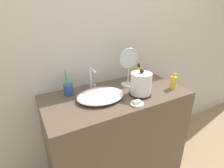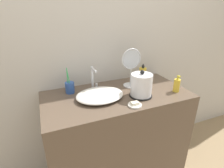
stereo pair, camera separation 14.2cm
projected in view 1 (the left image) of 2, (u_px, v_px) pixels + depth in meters
The scene contains 10 objects.
wall_back at pixel (99, 40), 1.58m from camera, with size 6.00×0.04×2.60m.
vanity_counter at pixel (116, 136), 1.65m from camera, with size 1.23×0.61×0.89m.
sink_basin at pixel (101, 96), 1.39m from camera, with size 0.39×0.31×0.05m.
faucet at pixel (92, 78), 1.51m from camera, with size 0.06×0.14×0.20m.
electric_kettle at pixel (141, 85), 1.43m from camera, with size 0.19×0.19×0.22m.
toothbrush_cup at pixel (68, 89), 1.44m from camera, with size 0.08×0.08×0.22m.
lotion_bottle at pixel (173, 83), 1.55m from camera, with size 0.05×0.05×0.15m.
shampoo_bottle at pixel (138, 73), 1.76m from camera, with size 0.07×0.07×0.17m.
soap_dish at pixel (137, 103), 1.31m from camera, with size 0.10×0.10×0.03m.
vanity_mirror at pixel (129, 66), 1.57m from camera, with size 0.19×0.13×0.35m.
Camera 1 is at (-0.67, -0.84, 1.55)m, focal length 28.00 mm.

